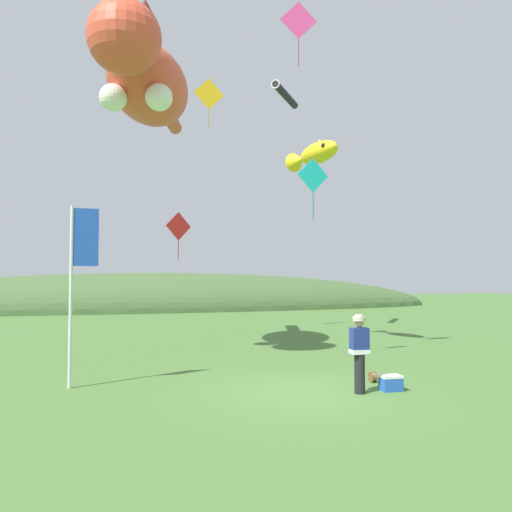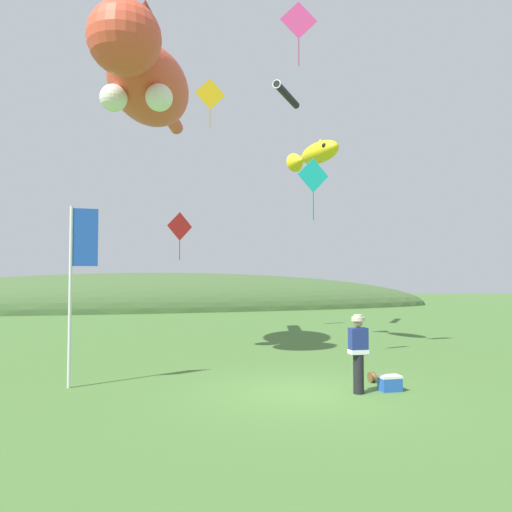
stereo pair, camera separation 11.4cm
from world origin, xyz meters
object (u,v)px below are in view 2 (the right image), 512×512
Objects in this scene: kite_diamond_pink at (299,21)px; kite_diamond_gold at (210,94)px; kite_tube_streamer at (287,95)px; kite_diamond_red at (180,227)px; kite_fish_windsock at (315,154)px; picnic_cooler at (390,383)px; kite_spool at (372,377)px; kite_diamond_teal at (313,176)px; festival_attendant at (358,351)px; kite_giant_cat at (145,80)px; festival_banner_pole at (77,268)px.

kite_diamond_gold is at bearing 99.94° from kite_diamond_pink.
kite_diamond_red is at bearing 179.03° from kite_tube_streamer.
kite_fish_windsock is 1.45× the size of kite_diamond_pink.
kite_tube_streamer is 1.22× the size of kite_diamond_red.
picnic_cooler is 0.23× the size of kite_diamond_red.
kite_fish_windsock is at bearing 79.42° from picnic_cooler.
kite_diamond_pink is (-1.83, -3.00, 3.57)m from kite_fish_windsock.
kite_spool is 13.26m from kite_diamond_red.
kite_diamond_gold reaches higher than kite_diamond_teal.
festival_attendant is at bearing -85.58° from kite_diamond_gold.
festival_attendant is at bearing -79.84° from kite_diamond_red.
kite_giant_cat is at bearing -108.54° from kite_diamond_red.
kite_spool is at bearing -82.50° from kite_diamond_pink.
kite_diamond_pink is (-0.48, 3.67, 10.91)m from kite_spool.
kite_diamond_red is (-5.28, 0.09, -6.74)m from kite_tube_streamer.
kite_diamond_teal is at bearing 91.40° from kite_spool.
kite_fish_windsock reaches higher than kite_diamond_teal.
kite_diamond_red is (2.03, 6.07, -4.35)m from kite_giant_cat.
kite_giant_cat reaches higher than kite_spool.
festival_banner_pole is 1.59× the size of kite_tube_streamer.
kite_diamond_gold is (5.21, 10.06, 8.42)m from festival_banner_pole.
kite_diamond_gold reaches higher than kite_diamond_pink.
kite_diamond_red is at bearing 108.29° from kite_diamond_pink.
festival_banner_pole is 7.87m from kite_diamond_teal.
kite_tube_streamer is at bearing 48.45° from festival_banner_pole.
festival_attendant is 1.56m from kite_spool.
festival_attendant is 11.11m from kite_diamond_pink.
festival_banner_pole is 10.73m from kite_diamond_pink.
kite_diamond_red is 6.42m from kite_diamond_gold.
kite_diamond_teal is at bearing -104.46° from kite_tube_streamer.
kite_diamond_teal is (-0.01, 4.42, 5.71)m from picnic_cooler.
festival_banner_pole is 14.11m from kite_diamond_gold.
kite_giant_cat is 6.91m from kite_fish_windsock.
festival_banner_pole is at bearing -148.47° from kite_fish_windsock.
kite_fish_windsock is at bearing 65.90° from kite_diamond_teal.
kite_diamond_gold is at bearing -176.15° from kite_tube_streamer.
picnic_cooler is 7.89m from festival_banner_pole.
kite_spool is 11.52m from kite_diamond_pink.
kite_fish_windsock is 6.73m from kite_tube_streamer.
picnic_cooler is 0.24× the size of kite_diamond_pink.
kite_diamond_red is (-4.56, 5.24, -2.47)m from kite_fish_windsock.
festival_banner_pole is at bearing 168.01° from kite_spool.
kite_diamond_red reaches higher than picnic_cooler.
kite_giant_cat is 6.91m from kite_diamond_gold.
kite_diamond_gold is (-0.97, 12.54, 10.32)m from festival_attendant.
kite_diamond_red is at bearing 110.29° from kite_diamond_teal.
picnic_cooler is 0.21× the size of kite_diamond_gold.
kite_giant_cat reaches higher than festival_banner_pole.
kite_diamond_teal is 0.85× the size of kite_diamond_gold.
festival_banner_pole reaches higher than picnic_cooler.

